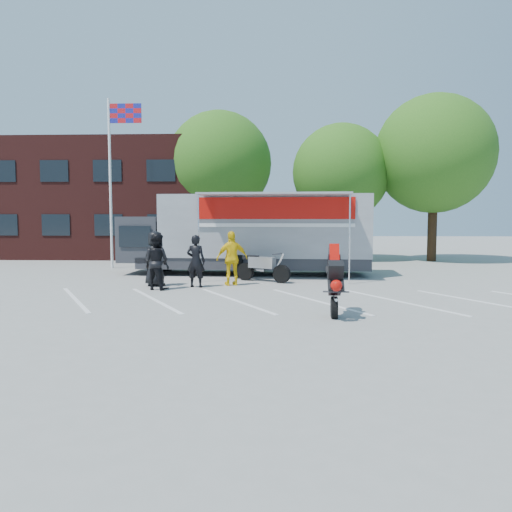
# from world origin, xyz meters

# --- Properties ---
(ground) EXTENTS (100.00, 100.00, 0.00)m
(ground) POSITION_xyz_m (0.00, 0.00, 0.00)
(ground) COLOR gray
(ground) RESTS_ON ground
(parking_bay_lines) EXTENTS (18.09, 13.33, 0.01)m
(parking_bay_lines) POSITION_xyz_m (0.00, 1.00, 0.01)
(parking_bay_lines) COLOR white
(parking_bay_lines) RESTS_ON ground
(office_building) EXTENTS (18.00, 8.00, 7.00)m
(office_building) POSITION_xyz_m (-10.00, 18.00, 3.50)
(office_building) COLOR #461916
(office_building) RESTS_ON ground
(flagpole) EXTENTS (1.61, 0.12, 8.00)m
(flagpole) POSITION_xyz_m (-6.24, 10.00, 5.05)
(flagpole) COLOR white
(flagpole) RESTS_ON ground
(tree_left) EXTENTS (6.12, 6.12, 8.64)m
(tree_left) POSITION_xyz_m (-2.00, 16.00, 5.57)
(tree_left) COLOR #382314
(tree_left) RESTS_ON ground
(tree_mid) EXTENTS (5.44, 5.44, 7.68)m
(tree_mid) POSITION_xyz_m (5.00, 15.00, 4.94)
(tree_mid) COLOR #382314
(tree_mid) RESTS_ON ground
(tree_right) EXTENTS (6.46, 6.46, 9.12)m
(tree_right) POSITION_xyz_m (10.00, 14.50, 5.88)
(tree_right) COLOR #382314
(tree_right) RESTS_ON ground
(transporter_truck) EXTENTS (10.90, 5.69, 3.39)m
(transporter_truck) POSITION_xyz_m (0.42, 7.73, 0.00)
(transporter_truck) COLOR #9A9CA2
(transporter_truck) RESTS_ON ground
(parked_motorcycle) EXTENTS (2.41, 1.79, 1.22)m
(parked_motorcycle) POSITION_xyz_m (0.91, 5.29, 0.00)
(parked_motorcycle) COLOR #B3B3B8
(parked_motorcycle) RESTS_ON ground
(stunt_bike_rider) EXTENTS (0.85, 1.71, 1.98)m
(stunt_bike_rider) POSITION_xyz_m (2.86, -0.81, 0.00)
(stunt_bike_rider) COLOR black
(stunt_bike_rider) RESTS_ON ground
(spectator_leather_a) EXTENTS (1.12, 0.93, 1.96)m
(spectator_leather_a) POSITION_xyz_m (-2.89, 3.94, 0.98)
(spectator_leather_a) COLOR black
(spectator_leather_a) RESTS_ON ground
(spectator_leather_b) EXTENTS (0.74, 0.56, 1.83)m
(spectator_leather_b) POSITION_xyz_m (-1.40, 3.71, 0.92)
(spectator_leather_b) COLOR black
(spectator_leather_b) RESTS_ON ground
(spectator_leather_c) EXTENTS (1.13, 1.02, 1.90)m
(spectator_leather_c) POSITION_xyz_m (-2.65, 3.11, 0.95)
(spectator_leather_c) COLOR black
(spectator_leather_c) RESTS_ON ground
(spectator_hivis) EXTENTS (1.24, 0.84, 1.95)m
(spectator_hivis) POSITION_xyz_m (-0.18, 4.23, 0.97)
(spectator_hivis) COLOR yellow
(spectator_hivis) RESTS_ON ground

